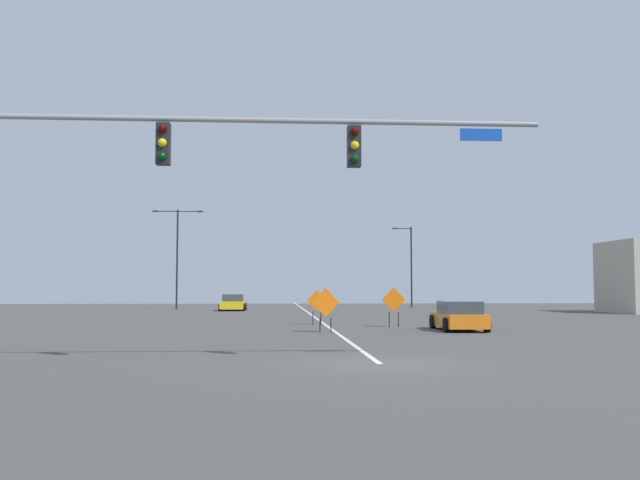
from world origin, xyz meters
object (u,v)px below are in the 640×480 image
(street_lamp_far_left, at_px, (177,250))
(car_orange_passing, at_px, (459,316))
(construction_sign_left_lane, at_px, (325,304))
(construction_sign_right_lane, at_px, (317,303))
(car_yellow_distant, at_px, (233,303))
(construction_sign_median_far, at_px, (394,302))
(street_lamp_mid_right, at_px, (410,263))
(traffic_signal_assembly, at_px, (173,163))

(street_lamp_far_left, distance_m, car_orange_passing, 36.82)
(construction_sign_left_lane, distance_m, construction_sign_right_lane, 6.23)
(street_lamp_far_left, distance_m, car_yellow_distant, 7.77)
(construction_sign_left_lane, xyz_separation_m, construction_sign_median_far, (3.63, 3.86, 0.03))
(street_lamp_mid_right, distance_m, construction_sign_median_far, 35.37)
(street_lamp_mid_right, bearing_deg, construction_sign_right_lane, -109.24)
(street_lamp_mid_right, height_order, street_lamp_far_left, street_lamp_far_left)
(traffic_signal_assembly, height_order, street_lamp_far_left, street_lamp_far_left)
(street_lamp_far_left, bearing_deg, street_lamp_mid_right, 12.59)
(construction_sign_left_lane, distance_m, car_yellow_distant, 30.58)
(street_lamp_mid_right, height_order, car_orange_passing, street_lamp_mid_right)
(car_orange_passing, bearing_deg, construction_sign_median_far, 131.17)
(construction_sign_left_lane, relative_size, car_yellow_distant, 0.42)
(construction_sign_median_far, xyz_separation_m, car_yellow_distant, (-9.34, 26.17, -0.60))
(construction_sign_left_lane, xyz_separation_m, car_yellow_distant, (-5.70, 30.03, -0.57))
(traffic_signal_assembly, relative_size, construction_sign_median_far, 7.52)
(construction_sign_left_lane, height_order, car_orange_passing, construction_sign_left_lane)
(traffic_signal_assembly, relative_size, construction_sign_right_lane, 8.09)
(street_lamp_far_left, relative_size, car_orange_passing, 2.08)
(street_lamp_far_left, bearing_deg, traffic_signal_assembly, -82.34)
(car_yellow_distant, bearing_deg, street_lamp_mid_right, 25.99)
(construction_sign_left_lane, distance_m, construction_sign_median_far, 5.31)
(construction_sign_left_lane, xyz_separation_m, construction_sign_right_lane, (0.01, 6.23, -0.06))
(construction_sign_median_far, relative_size, construction_sign_right_lane, 1.08)
(car_yellow_distant, bearing_deg, car_orange_passing, -67.84)
(traffic_signal_assembly, relative_size, car_yellow_distant, 3.17)
(street_lamp_mid_right, xyz_separation_m, car_orange_passing, (-5.09, -37.24, -3.78))
(construction_sign_right_lane, distance_m, car_yellow_distant, 24.49)
(traffic_signal_assembly, xyz_separation_m, car_orange_passing, (10.87, 13.66, -4.41))
(street_lamp_mid_right, relative_size, construction_sign_median_far, 4.13)
(car_orange_passing, bearing_deg, construction_sign_left_lane, -170.38)
(construction_sign_left_lane, bearing_deg, car_orange_passing, 9.62)
(traffic_signal_assembly, distance_m, construction_sign_median_far, 18.89)
(construction_sign_median_far, bearing_deg, car_orange_passing, -48.83)
(construction_sign_right_lane, xyz_separation_m, car_yellow_distant, (-5.72, 23.81, -0.51))
(street_lamp_far_left, xyz_separation_m, car_orange_passing, (17.05, -32.29, -4.70))
(street_lamp_far_left, xyz_separation_m, construction_sign_median_far, (14.57, -29.46, -4.10))
(construction_sign_left_lane, bearing_deg, traffic_signal_assembly, -110.67)
(street_lamp_mid_right, bearing_deg, car_yellow_distant, -154.01)
(traffic_signal_assembly, xyz_separation_m, construction_sign_right_lane, (4.77, 18.85, -3.90))
(street_lamp_mid_right, relative_size, car_yellow_distant, 1.74)
(street_lamp_mid_right, bearing_deg, car_orange_passing, -97.78)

